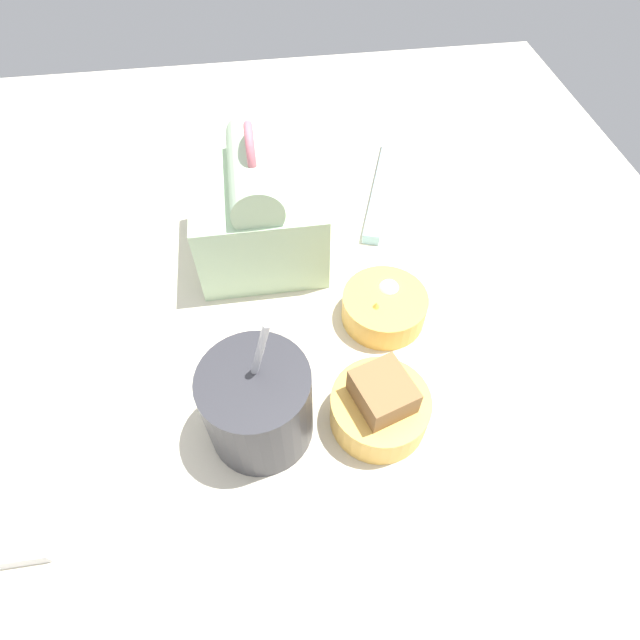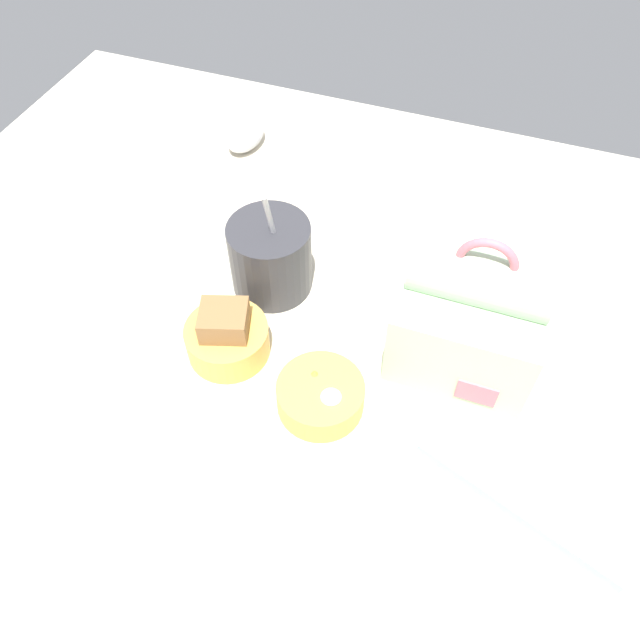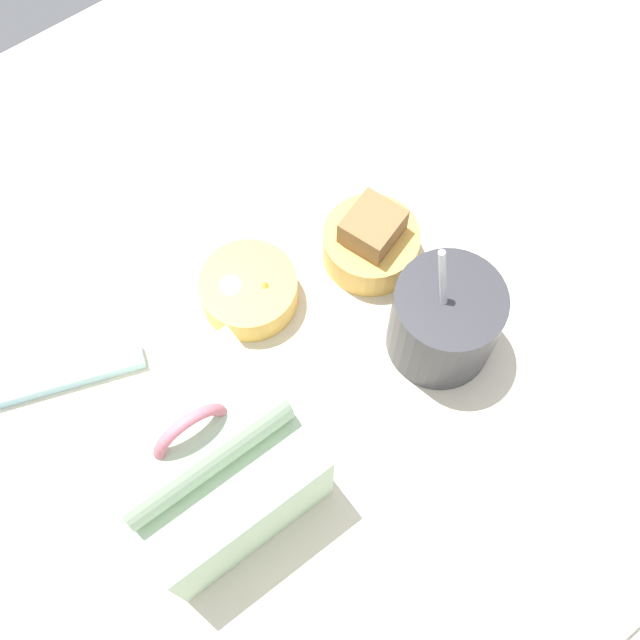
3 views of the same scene
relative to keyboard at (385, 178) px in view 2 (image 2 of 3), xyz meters
The scene contains 8 objects.
desk_surface 34.57cm from the keyboard, 85.19° to the right, with size 140.00×110.00×2.00cm.
keyboard is the anchor object (origin of this frame).
lunch_bag 34.21cm from the keyboard, 57.15° to the right, with size 16.84×16.44×19.09cm.
soup_cup 27.94cm from the keyboard, 108.36° to the right, with size 10.93×10.93×17.35cm.
bento_bowl_sandwich 39.86cm from the keyboard, 103.79° to the right, with size 10.44×10.44×7.75cm.
bento_bowl_snacks 42.43cm from the keyboard, 84.42° to the right, with size 10.37×10.37×4.66cm.
computer_mouse 25.34cm from the keyboard, behind, with size 5.62×9.03×3.73cm.
chopstick_case 55.13cm from the keyboard, 59.28° to the right, with size 23.24×10.39×1.60cm.
Camera 2 is at (14.31, -44.29, 66.59)cm, focal length 35.00 mm.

